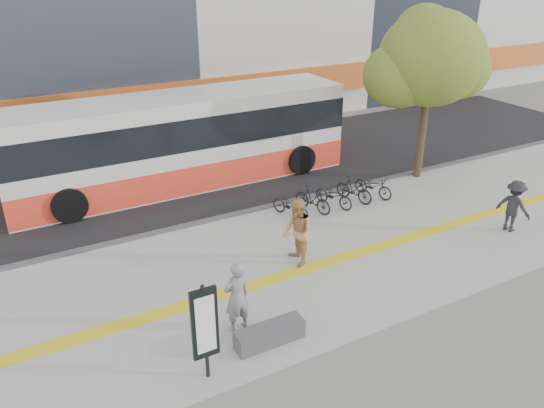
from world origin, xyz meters
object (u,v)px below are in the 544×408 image
seated_woman (237,297)px  pedestrian_tan (297,233)px  pedestrian_dark (514,206)px  bus (182,143)px  bench (270,334)px  signboard (205,325)px  street_tree (428,60)px

seated_woman → pedestrian_tan: 3.24m
seated_woman → pedestrian_dark: bearing=176.7°
bus → bench: bearing=-99.4°
pedestrian_tan → pedestrian_dark: 7.06m
signboard → pedestrian_tan: (3.87, 2.90, -0.32)m
signboard → pedestrian_tan: bearing=36.8°
street_tree → pedestrian_tan: bearing=-155.4°
bench → bus: bus is taller
bench → seated_woman: size_ratio=0.91×
pedestrian_tan → pedestrian_dark: size_ratio=1.17×
pedestrian_dark → signboard: bearing=85.5°
street_tree → pedestrian_dark: bearing=-97.1°
bench → pedestrian_dark: bearing=6.7°
pedestrian_tan → seated_woman: bearing=-46.3°
signboard → pedestrian_tan: size_ratio=1.13×
bench → bus: 9.92m
bench → pedestrian_tan: bearing=48.7°
street_tree → bus: bearing=155.8°
pedestrian_tan → bus: bearing=-164.9°
signboard → pedestrian_dark: signboard is taller
street_tree → pedestrian_dark: street_tree is taller
bus → pedestrian_tan: bearing=-84.6°
street_tree → pedestrian_dark: size_ratio=3.81×
bus → pedestrian_dark: (7.56, -8.62, -0.72)m
street_tree → seated_woman: (-10.19, -5.24, -3.55)m
bus → street_tree: bearing=-24.2°
seated_woman → pedestrian_tan: pedestrian_tan is taller
street_tree → bus: 9.42m
signboard → bus: size_ratio=0.18×
bus → pedestrian_tan: 7.16m
signboard → pedestrian_dark: (10.77, 1.39, -0.46)m
bench → pedestrian_dark: 9.25m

